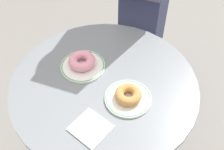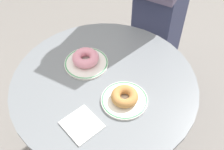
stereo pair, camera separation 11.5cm
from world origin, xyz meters
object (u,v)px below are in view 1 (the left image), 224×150
cafe_table (105,110)px  plate_right (128,98)px  paper_napkin (91,128)px  donut_pink_frosted (82,61)px  donut_old_fashioned (128,95)px  plate_left (83,66)px

cafe_table → plate_right: plate_right is taller
cafe_table → paper_napkin: size_ratio=6.08×
donut_pink_frosted → donut_old_fashioned: size_ratio=1.10×
plate_right → donut_old_fashioned: donut_old_fashioned is taller
donut_old_fashioned → paper_napkin: bearing=-104.1°
plate_left → paper_napkin: (0.21, -0.24, -0.00)m
plate_right → donut_old_fashioned: bearing=0.0°
plate_right → paper_napkin: plate_right is taller
plate_left → donut_old_fashioned: 0.26m
cafe_table → plate_right: bearing=-9.2°
plate_left → paper_napkin: size_ratio=1.50×
cafe_table → plate_left: 0.25m
cafe_table → plate_right: size_ratio=4.23×
plate_right → donut_pink_frosted: bearing=169.4°
cafe_table → donut_pink_frosted: 0.28m
plate_left → paper_napkin: bearing=-48.3°
cafe_table → donut_old_fashioned: (0.13, -0.02, 0.24)m
plate_left → paper_napkin: plate_left is taller
cafe_table → donut_old_fashioned: bearing=-9.2°
donut_pink_frosted → paper_napkin: 0.33m
plate_left → cafe_table: bearing=-10.7°
cafe_table → donut_old_fashioned: 0.27m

